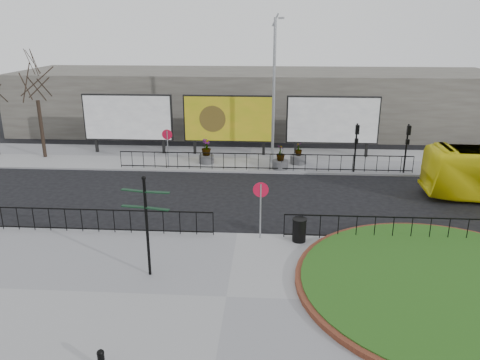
# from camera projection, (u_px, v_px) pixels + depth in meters

# --- Properties ---
(ground) EXTENTS (90.00, 90.00, 0.00)m
(ground) POSITION_uv_depth(u_px,v_px,m) (237.00, 236.00, 20.23)
(ground) COLOR black
(ground) RESTS_ON ground
(pavement_near) EXTENTS (30.00, 10.00, 0.12)m
(pavement_near) POSITION_uv_depth(u_px,v_px,m) (226.00, 298.00, 15.48)
(pavement_near) COLOR gray
(pavement_near) RESTS_ON ground
(pavement_far) EXTENTS (44.00, 6.00, 0.12)m
(pavement_far) POSITION_uv_depth(u_px,v_px,m) (250.00, 159.00, 31.58)
(pavement_far) COLOR gray
(pavement_far) RESTS_ON ground
(brick_edge) EXTENTS (10.40, 10.40, 0.18)m
(brick_edge) POSITION_uv_depth(u_px,v_px,m) (448.00, 286.00, 15.91)
(brick_edge) COLOR brown
(brick_edge) RESTS_ON pavement_near
(grass_lawn) EXTENTS (10.00, 10.00, 0.22)m
(grass_lawn) POSITION_uv_depth(u_px,v_px,m) (448.00, 286.00, 15.90)
(grass_lawn) COLOR #1F4612
(grass_lawn) RESTS_ON pavement_near
(railing_near_left) EXTENTS (10.00, 0.10, 1.10)m
(railing_near_left) POSITION_uv_depth(u_px,v_px,m) (98.00, 220.00, 20.11)
(railing_near_left) COLOR black
(railing_near_left) RESTS_ON pavement_near
(railing_near_right) EXTENTS (9.00, 0.10, 1.10)m
(railing_near_right) POSITION_uv_depth(u_px,v_px,m) (393.00, 228.00, 19.33)
(railing_near_right) COLOR black
(railing_near_right) RESTS_ON pavement_near
(railing_far) EXTENTS (18.00, 0.10, 1.10)m
(railing_far) POSITION_uv_depth(u_px,v_px,m) (264.00, 162.00, 28.77)
(railing_far) COLOR black
(railing_far) RESTS_ON pavement_far
(speed_sign_far) EXTENTS (0.64, 0.07, 2.47)m
(speed_sign_far) POSITION_uv_depth(u_px,v_px,m) (167.00, 140.00, 28.85)
(speed_sign_far) COLOR gray
(speed_sign_far) RESTS_ON pavement_far
(speed_sign_near) EXTENTS (0.64, 0.07, 2.47)m
(speed_sign_near) POSITION_uv_depth(u_px,v_px,m) (261.00, 198.00, 19.20)
(speed_sign_near) COLOR gray
(speed_sign_near) RESTS_ON pavement_near
(billboard_left) EXTENTS (6.20, 0.31, 4.10)m
(billboard_left) POSITION_uv_depth(u_px,v_px,m) (128.00, 118.00, 32.24)
(billboard_left) COLOR black
(billboard_left) RESTS_ON pavement_far
(billboard_mid) EXTENTS (6.20, 0.31, 4.10)m
(billboard_mid) POSITION_uv_depth(u_px,v_px,m) (229.00, 119.00, 31.80)
(billboard_mid) COLOR black
(billboard_mid) RESTS_ON pavement_far
(billboard_right) EXTENTS (6.20, 0.31, 4.10)m
(billboard_right) POSITION_uv_depth(u_px,v_px,m) (333.00, 120.00, 31.36)
(billboard_right) COLOR black
(billboard_right) RESTS_ON pavement_far
(lamp_post) EXTENTS (0.74, 0.18, 9.23)m
(lamp_post) POSITION_uv_depth(u_px,v_px,m) (274.00, 90.00, 29.04)
(lamp_post) COLOR gray
(lamp_post) RESTS_ON pavement_far
(signal_pole_a) EXTENTS (0.22, 0.26, 3.00)m
(signal_pole_a) POSITION_uv_depth(u_px,v_px,m) (356.00, 140.00, 28.01)
(signal_pole_a) COLOR black
(signal_pole_a) RESTS_ON pavement_far
(signal_pole_b) EXTENTS (0.22, 0.26, 3.00)m
(signal_pole_b) POSITION_uv_depth(u_px,v_px,m) (407.00, 141.00, 27.83)
(signal_pole_b) COLOR black
(signal_pole_b) RESTS_ON pavement_far
(tree_left) EXTENTS (2.00, 2.00, 7.00)m
(tree_left) POSITION_uv_depth(u_px,v_px,m) (38.00, 106.00, 30.87)
(tree_left) COLOR #2D2119
(tree_left) RESTS_ON pavement_far
(building_backdrop) EXTENTS (40.00, 10.00, 5.00)m
(building_backdrop) POSITION_uv_depth(u_px,v_px,m) (255.00, 101.00, 40.29)
(building_backdrop) COLOR slate
(building_backdrop) RESTS_ON ground
(fingerpost_sign) EXTENTS (1.75, 0.54, 3.73)m
(fingerpost_sign) POSITION_uv_depth(u_px,v_px,m) (146.00, 217.00, 16.15)
(fingerpost_sign) COLOR black
(fingerpost_sign) RESTS_ON pavement_near
(bollard) EXTENTS (0.20, 0.20, 0.62)m
(bollard) POSITION_uv_depth(u_px,v_px,m) (101.00, 359.00, 12.07)
(bollard) COLOR black
(bollard) RESTS_ON pavement_near
(litter_bin) EXTENTS (0.60, 0.60, 1.00)m
(litter_bin) POSITION_uv_depth(u_px,v_px,m) (299.00, 230.00, 19.31)
(litter_bin) COLOR black
(litter_bin) RESTS_ON pavement_near
(planter_a) EXTENTS (0.98, 0.98, 1.59)m
(planter_a) POSITION_uv_depth(u_px,v_px,m) (206.00, 154.00, 30.33)
(planter_a) COLOR #4C4C4F
(planter_a) RESTS_ON pavement_far
(planter_b) EXTENTS (1.00, 1.00, 1.52)m
(planter_b) POSITION_uv_depth(u_px,v_px,m) (280.00, 160.00, 29.15)
(planter_b) COLOR #4C4C4F
(planter_b) RESTS_ON pavement_far
(planter_c) EXTENTS (1.04, 1.04, 1.39)m
(planter_c) POSITION_uv_depth(u_px,v_px,m) (298.00, 157.00, 30.28)
(planter_c) COLOR #4C4C4F
(planter_c) RESTS_ON pavement_far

